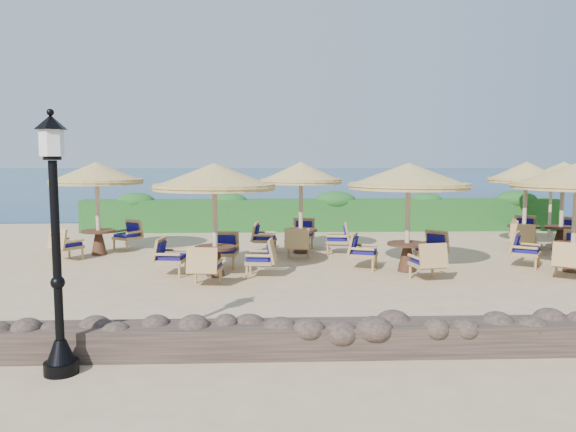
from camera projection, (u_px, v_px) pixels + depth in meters
The scene contains 13 objects.
ground at pixel (350, 268), 14.21m from camera, with size 120.00×120.00×0.00m, color tan.
sea at pixel (280, 176), 83.77m from camera, with size 160.00×160.00×0.00m, color #0C2C50.
hedge at pixel (322, 215), 21.31m from camera, with size 18.00×0.90×1.20m, color #184B1A.
stone_wall at pixel (416, 337), 8.03m from camera, with size 15.00×0.65×0.44m, color #4F3D31.
lamp_post at pixel (57, 255), 7.10m from camera, with size 0.44×0.44×3.31m.
extra_parasol at pixel (552, 175), 19.47m from camera, with size 2.30×2.30×2.41m.
cafe_set_0 at pixel (215, 198), 13.03m from camera, with size 2.87×2.87×2.65m.
cafe_set_1 at pixel (408, 192), 13.56m from camera, with size 2.95×2.95×2.65m.
cafe_set_2 at pixel (576, 195), 13.51m from camera, with size 3.09×3.09×2.65m.
cafe_set_3 at pixel (97, 186), 15.91m from camera, with size 2.62×2.71×2.65m.
cafe_set_4 at pixel (301, 195), 16.21m from camera, with size 2.87×2.87×2.65m.
cafe_set_5 at pixel (526, 187), 17.04m from camera, with size 2.29×2.82×2.65m.
cafe_set_6 at pixel (563, 190), 16.77m from camera, with size 2.66×2.70×2.65m.
Camera 1 is at (-2.15, -13.92, 2.79)m, focal length 35.00 mm.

